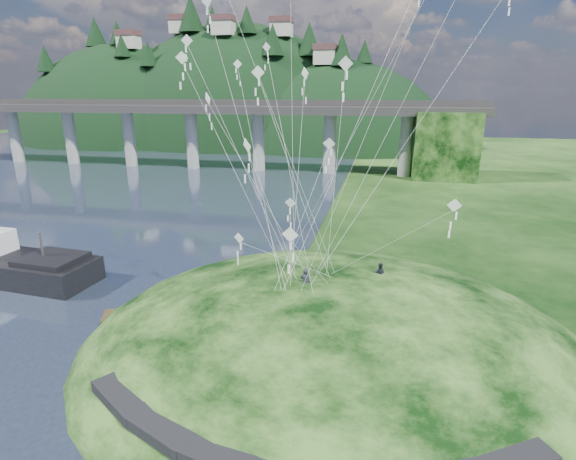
# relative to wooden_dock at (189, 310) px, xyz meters

# --- Properties ---
(ground) EXTENTS (320.00, 320.00, 0.00)m
(ground) POSITION_rel_wooden_dock_xyz_m (3.59, -4.38, -0.40)
(ground) COLOR black
(ground) RESTS_ON ground
(grass_hill) EXTENTS (36.00, 32.00, 13.00)m
(grass_hill) POSITION_rel_wooden_dock_xyz_m (11.59, -2.38, -1.90)
(grass_hill) COLOR black
(grass_hill) RESTS_ON ground
(footpath) EXTENTS (22.29, 5.84, 0.83)m
(footpath) POSITION_rel_wooden_dock_xyz_m (11.05, -14.13, 1.68)
(footpath) COLOR black
(footpath) RESTS_ON ground
(bridge) EXTENTS (160.00, 11.00, 15.00)m
(bridge) POSITION_rel_wooden_dock_xyz_m (-22.87, 65.68, 9.30)
(bridge) COLOR #2D2B2B
(bridge) RESTS_ON ground
(far_ridge) EXTENTS (153.00, 70.00, 94.50)m
(far_ridge) POSITION_rel_wooden_dock_xyz_m (-39.99, 117.79, -7.84)
(far_ridge) COLOR black
(far_ridge) RESTS_ON ground
(wooden_dock) EXTENTS (12.64, 6.80, 0.92)m
(wooden_dock) POSITION_rel_wooden_dock_xyz_m (0.00, 0.00, 0.00)
(wooden_dock) COLOR #342715
(wooden_dock) RESTS_ON ground
(kite_flyers) EXTENTS (5.49, 3.50, 2.04)m
(kite_flyers) POSITION_rel_wooden_dock_xyz_m (12.14, -1.43, 5.36)
(kite_flyers) COLOR #272934
(kite_flyers) RESTS_ON ground
(kite_swarm) EXTENTS (21.35, 17.56, 21.46)m
(kite_swarm) POSITION_rel_wooden_dock_xyz_m (8.88, -1.12, 17.57)
(kite_swarm) COLOR white
(kite_swarm) RESTS_ON ground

